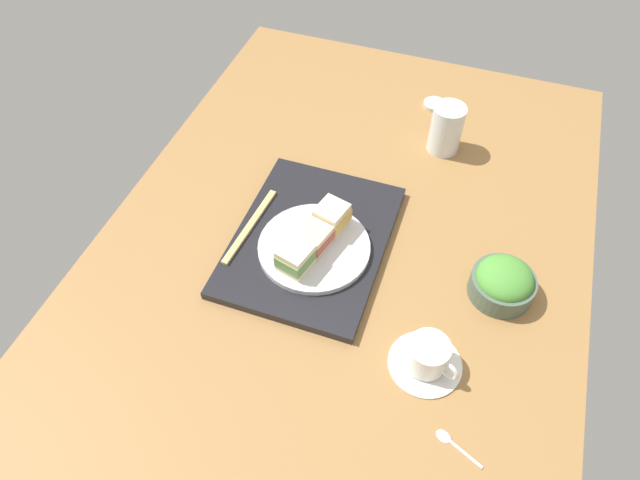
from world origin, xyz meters
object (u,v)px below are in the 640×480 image
at_px(sandwich_far, 296,257).
at_px(teaspoon, 450,440).
at_px(chopsticks_pair, 250,226).
at_px(drinking_glass, 446,129).
at_px(sandwich_plate, 314,247).
at_px(sandwich_middle, 314,238).
at_px(small_sauce_dish, 434,104).
at_px(salad_bowl, 503,282).
at_px(sandwich_near, 331,217).
at_px(coffee_cup, 428,357).

xyz_separation_m(sandwich_far, teaspoon, (0.23, 0.35, -0.06)).
xyz_separation_m(chopsticks_pair, drinking_glass, (-0.40, 0.33, 0.04)).
bearing_deg(sandwich_plate, sandwich_far, -15.14).
height_order(sandwich_middle, small_sauce_dish, sandwich_middle).
distance_m(sandwich_plate, sandwich_middle, 0.03).
distance_m(salad_bowl, small_sauce_dish, 0.59).
bearing_deg(sandwich_near, sandwich_far, -15.14).
height_order(sandwich_plate, teaspoon, sandwich_plate).
bearing_deg(coffee_cup, salad_bowl, 152.90).
xyz_separation_m(sandwich_near, sandwich_far, (0.12, -0.03, -0.00)).
bearing_deg(small_sauce_dish, sandwich_middle, -13.01).
bearing_deg(sandwich_plate, sandwich_middle, 90.00).
distance_m(sandwich_plate, chopsticks_pair, 0.15).
xyz_separation_m(sandwich_plate, sandwich_far, (0.06, -0.02, 0.03)).
height_order(sandwich_middle, drinking_glass, drinking_glass).
height_order(drinking_glass, small_sauce_dish, drinking_glass).
distance_m(sandwich_near, chopsticks_pair, 0.17).
relative_size(sandwich_plate, sandwich_far, 2.96).
distance_m(sandwich_middle, coffee_cup, 0.32).
bearing_deg(sandwich_middle, sandwich_near, 164.86).
relative_size(drinking_glass, teaspoon, 1.40).
bearing_deg(sandwich_far, salad_bowl, 103.18).
relative_size(sandwich_near, chopsticks_pair, 0.35).
bearing_deg(small_sauce_dish, chopsticks_pair, -26.61).
bearing_deg(teaspoon, coffee_cup, -151.12).
bearing_deg(small_sauce_dish, sandwich_near, -12.75).
bearing_deg(drinking_glass, salad_bowl, 26.46).
distance_m(drinking_glass, small_sauce_dish, 0.17).
distance_m(sandwich_plate, sandwich_near, 0.07).
relative_size(sandwich_far, salad_bowl, 0.62).
bearing_deg(salad_bowl, chopsticks_pair, -87.86).
distance_m(salad_bowl, chopsticks_pair, 0.52).
xyz_separation_m(sandwich_plate, sandwich_middle, (0.00, 0.00, 0.03)).
bearing_deg(teaspoon, drinking_glass, -167.59).
bearing_deg(drinking_glass, coffee_cup, 8.58).
relative_size(sandwich_middle, chopsticks_pair, 0.36).
xyz_separation_m(salad_bowl, drinking_glass, (-0.38, -0.19, 0.02)).
distance_m(chopsticks_pair, small_sauce_dish, 0.62).
bearing_deg(salad_bowl, sandwich_plate, -85.25).
xyz_separation_m(coffee_cup, teaspoon, (0.12, 0.07, -0.03)).
distance_m(sandwich_far, coffee_cup, 0.31).
distance_m(sandwich_plate, salad_bowl, 0.37).
bearing_deg(sandwich_middle, chopsticks_pair, -94.50).
distance_m(sandwich_plate, sandwich_far, 0.07).
height_order(salad_bowl, chopsticks_pair, salad_bowl).
xyz_separation_m(salad_bowl, coffee_cup, (0.20, -0.10, -0.01)).
relative_size(sandwich_plate, sandwich_middle, 2.92).
bearing_deg(sandwich_plate, drinking_glass, 156.04).
distance_m(small_sauce_dish, teaspoon, 0.88).
bearing_deg(sandwich_middle, coffee_cup, 58.11).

